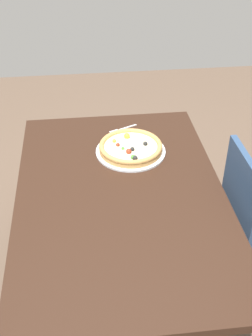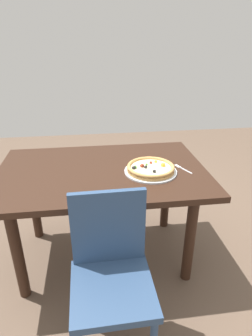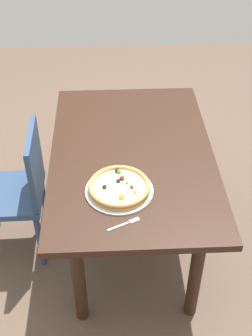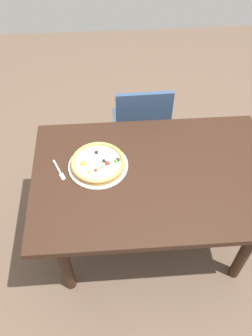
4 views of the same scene
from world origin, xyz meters
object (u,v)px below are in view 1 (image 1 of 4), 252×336
Objects in this scene: plate at (131,151)px; fork at (121,129)px; dining_table at (121,210)px; pizza at (131,147)px.

plate is 0.22m from fork.
dining_table is 8.89× the size of fork.
fork reaches higher than dining_table.
pizza is at bearing 71.87° from fork.
pizza is 1.99× the size of fork.
pizza is 0.22m from fork.
plate is 1.11× the size of pizza.
fork is at bearing 6.47° from plate.
pizza is (0.32, -0.08, 0.13)m from dining_table.
fork is at bearing 6.42° from pizza.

